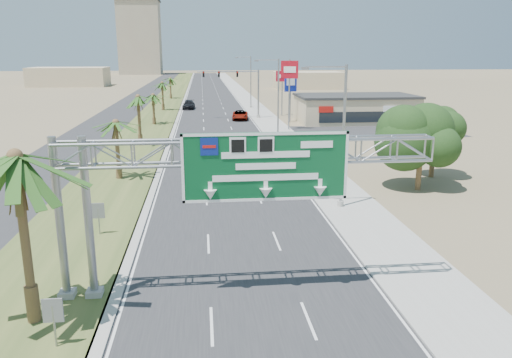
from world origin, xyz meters
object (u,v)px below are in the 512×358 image
object	(u,v)px
sign_gantry	(229,164)
pole_sign_red_near	(290,74)
car_mid_lane	(221,142)
pole_sign_red_far	(282,80)
store_building	(355,109)
car_left_lane	(206,175)
palm_near	(15,158)
car_right_lane	(240,115)
car_far	(189,105)
pole_sign_blue	(291,84)
signal_mast	(246,89)

from	to	relation	value
sign_gantry	pole_sign_red_near	bearing A→B (deg)	77.13
car_mid_lane	pole_sign_red_far	distance (m)	32.30
store_building	car_left_lane	bearing A→B (deg)	-123.32
palm_near	car_left_lane	xyz separation A→B (m)	(7.20, 21.49, -6.10)
palm_near	car_right_lane	world-z (taller)	palm_near
sign_gantry	car_far	bearing A→B (deg)	92.73
palm_near	car_right_lane	distance (m)	63.99
sign_gantry	pole_sign_red_near	xyz separation A→B (m)	(11.10, 48.61, 1.75)
car_left_lane	car_mid_lane	bearing A→B (deg)	82.17
car_far	pole_sign_red_near	distance (m)	33.13
car_left_lane	pole_sign_blue	world-z (taller)	pole_sign_blue
car_right_lane	store_building	bearing A→B (deg)	-8.04
car_mid_lane	signal_mast	bearing A→B (deg)	74.40
car_left_lane	pole_sign_red_far	size ratio (longest dim) A/B	0.62
signal_mast	car_right_lane	world-z (taller)	signal_mast
car_far	pole_sign_red_near	xyz separation A→B (m)	(14.80, -28.80, 7.01)
car_mid_lane	car_left_lane	bearing A→B (deg)	-101.19
car_right_lane	pole_sign_blue	bearing A→B (deg)	-17.64
car_mid_lane	pole_sign_blue	distance (m)	25.08
car_mid_lane	car_far	size ratio (longest dim) A/B	0.84
car_mid_lane	car_right_lane	bearing A→B (deg)	76.27
store_building	car_mid_lane	bearing A→B (deg)	-137.14
car_far	pole_sign_blue	xyz separation A→B (m)	(16.48, -20.31, 5.14)
signal_mast	sign_gantry	bearing A→B (deg)	-95.74
palm_near	pole_sign_red_near	world-z (taller)	pole_sign_red_near
signal_mast	car_far	xyz separation A→B (m)	(-9.93, 15.36, -4.06)
car_mid_lane	pole_sign_blue	bearing A→B (deg)	56.89
sign_gantry	store_building	bearing A→B (deg)	67.64
car_right_lane	car_far	world-z (taller)	car_far
store_building	car_left_lane	xyz separation A→B (m)	(-24.00, -36.51, -1.17)
signal_mast	car_far	size ratio (longest dim) A/B	1.88
car_left_lane	car_mid_lane	world-z (taller)	car_left_lane
pole_sign_red_far	car_left_lane	bearing A→B (deg)	-106.70
signal_mast	car_mid_lane	size ratio (longest dim) A/B	2.25
palm_near	car_mid_lane	bearing A→B (deg)	76.34
pole_sign_red_far	palm_near	bearing A→B (deg)	-107.28
palm_near	car_far	xyz separation A→B (m)	(4.44, 79.33, -6.14)
palm_near	car_left_lane	distance (m)	23.47
palm_near	store_building	bearing A→B (deg)	61.72
car_mid_lane	pole_sign_red_far	size ratio (longest dim) A/B	0.58
car_mid_lane	pole_sign_red_near	world-z (taller)	pole_sign_red_near
sign_gantry	pole_sign_red_near	world-z (taller)	pole_sign_red_near
car_far	store_building	bearing A→B (deg)	-35.67
sign_gantry	car_far	xyz separation A→B (m)	(-3.70, 77.41, -5.26)
sign_gantry	pole_sign_blue	xyz separation A→B (m)	(12.78, 57.10, -0.12)
sign_gantry	palm_near	size ratio (longest dim) A/B	2.01
car_left_lane	car_mid_lane	size ratio (longest dim) A/B	1.07
signal_mast	car_left_lane	size ratio (longest dim) A/B	2.10
signal_mast	pole_sign_red_near	distance (m)	14.59
sign_gantry	car_left_lane	xyz separation A→B (m)	(-0.94, 19.57, -5.22)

